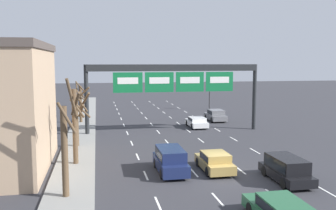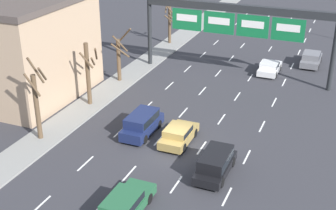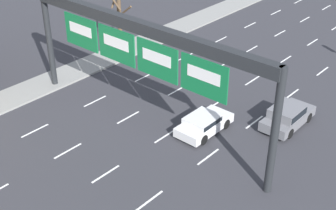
% 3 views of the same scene
% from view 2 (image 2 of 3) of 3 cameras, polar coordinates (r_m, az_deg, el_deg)
% --- Properties ---
extents(ground_plane, '(220.00, 220.00, 0.00)m').
position_cam_2_polar(ground_plane, '(33.42, 0.88, -5.51)').
color(ground_plane, '#333338').
extents(sidewalk_left, '(2.80, 110.00, 0.15)m').
position_cam_2_polar(sidewalk_left, '(37.56, -12.95, -2.45)').
color(sidewalk_left, gray).
rests_on(sidewalk_left, ground_plane).
extents(lane_dashes, '(10.02, 67.00, 0.01)m').
position_cam_2_polar(lane_dashes, '(45.00, 7.23, 2.55)').
color(lane_dashes, white).
rests_on(lane_dashes, ground_plane).
extents(sign_gantry, '(18.52, 0.70, 7.19)m').
position_cam_2_polar(sign_gantry, '(45.14, 8.37, 10.44)').
color(sign_gantry, '#232628').
rests_on(sign_gantry, ground_plane).
extents(building_near, '(11.51, 11.38, 8.78)m').
position_cam_2_polar(building_near, '(43.54, -18.37, 6.86)').
color(building_near, tan).
rests_on(building_near, ground_plane).
extents(car_white, '(1.85, 3.91, 1.19)m').
position_cam_2_polar(car_white, '(48.21, 12.28, 4.51)').
color(car_white, silver).
rests_on(car_white, ground_plane).
extents(car_grey, '(1.88, 4.14, 1.44)m').
position_cam_2_polar(car_grey, '(51.59, 17.07, 5.45)').
color(car_grey, slate).
rests_on(car_grey, ground_plane).
extents(suv_black, '(1.82, 4.31, 1.58)m').
position_cam_2_polar(suv_black, '(30.47, 5.81, -6.95)').
color(suv_black, black).
rests_on(suv_black, ground_plane).
extents(car_gold, '(1.82, 4.00, 1.32)m').
position_cam_2_polar(car_gold, '(34.01, 1.29, -3.56)').
color(car_gold, '#A88947').
rests_on(car_gold, ground_plane).
extents(car_green, '(1.83, 4.87, 1.37)m').
position_cam_2_polar(car_green, '(26.94, -5.41, -12.04)').
color(car_green, '#235B38').
rests_on(car_green, ground_plane).
extents(suv_navy, '(1.81, 4.36, 1.69)m').
position_cam_2_polar(suv_navy, '(35.20, -3.19, -2.15)').
color(suv_navy, '#19234C').
rests_on(suv_navy, ground_plane).
extents(tree_bare_closest, '(1.53, 1.66, 4.98)m').
position_cam_2_polar(tree_bare_closest, '(56.07, 0.20, 10.10)').
color(tree_bare_closest, brown).
rests_on(tree_bare_closest, sidewalk_left).
extents(tree_bare_second, '(1.46, 1.90, 5.40)m').
position_cam_2_polar(tree_bare_second, '(39.61, -9.66, 4.05)').
color(tree_bare_second, brown).
rests_on(tree_bare_second, sidewalk_left).
extents(tree_bare_third, '(1.29, 1.70, 6.50)m').
position_cam_2_polar(tree_bare_third, '(34.61, -15.71, 0.45)').
color(tree_bare_third, brown).
rests_on(tree_bare_third, sidewalk_left).
extents(tree_bare_furthest, '(1.77, 2.49, 5.14)m').
position_cam_2_polar(tree_bare_furthest, '(44.56, -5.93, 5.98)').
color(tree_bare_furthest, brown).
rests_on(tree_bare_furthest, sidewalk_left).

